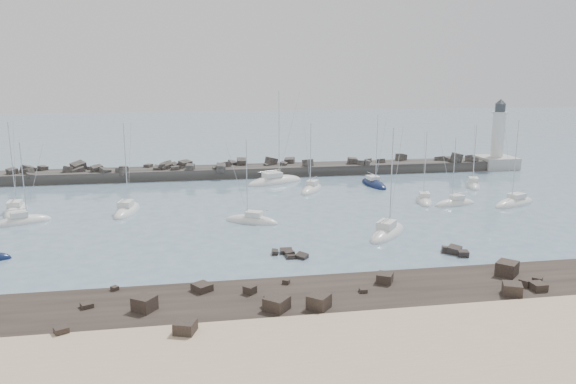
# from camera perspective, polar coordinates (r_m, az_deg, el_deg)

# --- Properties ---
(ground) EXTENTS (400.00, 400.00, 0.00)m
(ground) POSITION_cam_1_polar(r_m,az_deg,el_deg) (70.40, 2.02, -3.96)
(ground) COLOR slate
(ground) RESTS_ON ground
(sand_strip) EXTENTS (140.00, 14.00, 1.00)m
(sand_strip) POSITION_cam_1_polar(r_m,az_deg,el_deg) (41.84, 11.29, -16.23)
(sand_strip) COLOR #C6AC89
(sand_strip) RESTS_ON ground
(rock_shelf) EXTENTS (140.00, 12.00, 2.02)m
(rock_shelf) POSITION_cam_1_polar(r_m,az_deg,el_deg) (50.38, 7.49, -10.91)
(rock_shelf) COLOR black
(rock_shelf) RESTS_ON ground
(rock_cluster_near) EXTENTS (3.85, 3.43, 1.17)m
(rock_cluster_near) POSITION_cam_1_polar(r_m,az_deg,el_deg) (61.26, 0.25, -6.47)
(rock_cluster_near) COLOR black
(rock_cluster_near) RESTS_ON ground
(rock_cluster_far) EXTENTS (2.51, 3.07, 1.28)m
(rock_cluster_far) POSITION_cam_1_polar(r_m,az_deg,el_deg) (64.60, 16.49, -5.87)
(rock_cluster_far) COLOR black
(rock_cluster_far) RESTS_ON ground
(breakwater) EXTENTS (115.00, 7.21, 5.14)m
(breakwater) POSITION_cam_1_polar(r_m,az_deg,el_deg) (106.11, -6.26, 1.77)
(breakwater) COLOR #2C2A27
(breakwater) RESTS_ON ground
(lighthouse) EXTENTS (7.00, 7.00, 14.60)m
(lighthouse) POSITION_cam_1_polar(r_m,az_deg,el_deg) (121.72, 20.43, 3.76)
(lighthouse) COLOR #A1A09B
(lighthouse) RESTS_ON ground
(sailboat_0) EXTENTS (7.49, 5.01, 11.59)m
(sailboat_0) POSITION_cam_1_polar(r_m,az_deg,el_deg) (81.56, -25.36, -2.78)
(sailboat_0) COLOR silver
(sailboat_0) RESTS_ON ground
(sailboat_1) EXTENTS (3.43, 8.86, 13.70)m
(sailboat_1) POSITION_cam_1_polar(r_m,az_deg,el_deg) (88.34, -25.91, -1.73)
(sailboat_1) COLOR silver
(sailboat_1) RESTS_ON ground
(sailboat_3) EXTENTS (4.36, 8.86, 13.56)m
(sailboat_3) POSITION_cam_1_polar(r_m,az_deg,el_deg) (82.40, -16.04, -1.90)
(sailboat_3) COLOR silver
(sailboat_3) RESTS_ON ground
(sailboat_4) EXTENTS (11.45, 7.64, 17.32)m
(sailboat_4) POSITION_cam_1_polar(r_m,az_deg,el_deg) (99.31, -1.34, 1.00)
(sailboat_4) COLOR silver
(sailboat_4) RESTS_ON ground
(sailboat_5) EXTENTS (7.59, 5.49, 11.76)m
(sailboat_5) POSITION_cam_1_polar(r_m,az_deg,el_deg) (74.30, -3.70, -2.99)
(sailboat_5) COLOR silver
(sailboat_5) RESTS_ON ground
(sailboat_6) EXTENTS (6.05, 7.73, 12.29)m
(sailboat_6) POSITION_cam_1_polar(r_m,az_deg,el_deg) (93.05, 2.41, 0.21)
(sailboat_6) COLOR silver
(sailboat_6) RESTS_ON ground
(sailboat_7) EXTENTS (7.76, 8.55, 14.13)m
(sailboat_7) POSITION_cam_1_polar(r_m,az_deg,el_deg) (69.71, 10.04, -4.19)
(sailboat_7) COLOR silver
(sailboat_7) RESTS_ON ground
(sailboat_8) EXTENTS (3.54, 8.60, 13.22)m
(sailboat_8) POSITION_cam_1_polar(r_m,az_deg,el_deg) (98.43, 8.70, 0.75)
(sailboat_8) COLOR #0E193C
(sailboat_8) RESTS_ON ground
(sailboat_9) EXTENTS (7.09, 3.35, 10.93)m
(sailboat_9) POSITION_cam_1_polar(r_m,az_deg,el_deg) (87.16, 16.59, -1.17)
(sailboat_9) COLOR silver
(sailboat_9) RESTS_ON ground
(sailboat_10) EXTENTS (4.18, 7.58, 11.54)m
(sailboat_10) POSITION_cam_1_polar(r_m,az_deg,el_deg) (88.03, 13.63, -0.86)
(sailboat_10) COLOR silver
(sailboat_10) RESTS_ON ground
(sailboat_11) EXTENTS (8.95, 6.12, 13.66)m
(sailboat_11) POSITION_cam_1_polar(r_m,az_deg,el_deg) (90.23, 22.01, -1.10)
(sailboat_11) COLOR silver
(sailboat_11) RESTS_ON ground
(sailboat_12) EXTENTS (4.59, 7.44, 11.52)m
(sailboat_12) POSITION_cam_1_polar(r_m,az_deg,el_deg) (101.50, 18.26, 0.62)
(sailboat_12) COLOR silver
(sailboat_12) RESTS_ON ground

